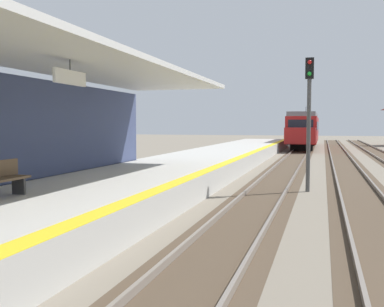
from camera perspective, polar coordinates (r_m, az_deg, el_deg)
The scene contains 5 objects.
station_platform at distance 14.79m, azimuth -9.54°, elevation -4.79°, with size 5.00×80.00×0.91m.
track_pair_nearest_platform at distance 17.45m, azimuth 9.64°, elevation -4.82°, with size 2.34×120.00×0.16m.
track_pair_middle at distance 17.38m, azimuth 20.88°, elevation -5.05°, with size 2.34×120.00×0.16m.
approaching_train at distance 51.56m, azimuth 14.26°, elevation 3.15°, with size 2.93×19.60×4.76m.
rail_signal_post at distance 17.84m, azimuth 14.83°, elevation 5.43°, with size 0.32×0.34×5.20m.
Camera 1 is at (3.94, 2.87, 2.64)m, focal length 41.41 mm.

